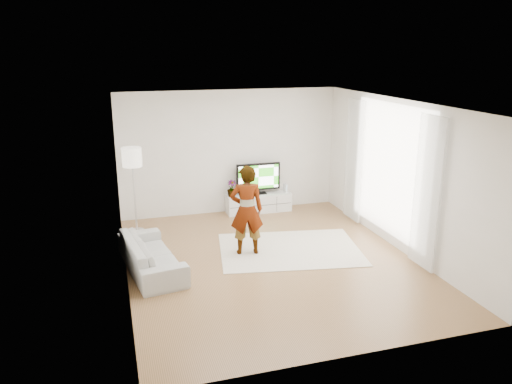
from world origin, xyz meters
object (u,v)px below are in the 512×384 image
object	(u,v)px
sofa	(151,254)
floor_lamp	(132,161)
media_console	(259,203)
rug	(290,249)
player	(247,210)
television	(258,177)

from	to	relation	value
sofa	floor_lamp	bearing A→B (deg)	-5.46
media_console	sofa	xyz separation A→B (m)	(-2.69, -2.52, 0.07)
rug	sofa	distance (m)	2.61
rug	sofa	xyz separation A→B (m)	(-2.59, -0.16, 0.28)
media_console	player	size ratio (longest dim) A/B	0.90
media_console	rug	bearing A→B (deg)	-92.39
television	floor_lamp	bearing A→B (deg)	-169.21
player	sofa	xyz separation A→B (m)	(-1.76, -0.23, -0.56)
media_console	television	bearing A→B (deg)	90.00
media_console	sofa	bearing A→B (deg)	-136.81
rug	player	distance (m)	1.18
player	floor_lamp	distance (m)	2.68
floor_lamp	media_console	bearing A→B (deg)	10.24
television	sofa	size ratio (longest dim) A/B	0.53
player	floor_lamp	world-z (taller)	floor_lamp
television	sofa	bearing A→B (deg)	-136.50
television	sofa	xyz separation A→B (m)	(-2.69, -2.55, -0.53)
television	player	bearing A→B (deg)	-111.70
player	sofa	distance (m)	1.86
sofa	media_console	bearing A→B (deg)	-55.76
player	sofa	world-z (taller)	player
sofa	floor_lamp	world-z (taller)	floor_lamp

